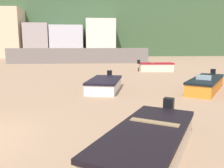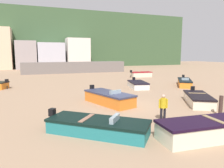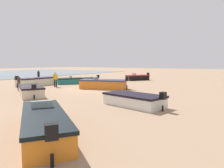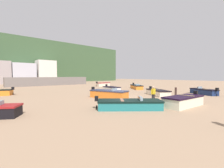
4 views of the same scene
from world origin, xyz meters
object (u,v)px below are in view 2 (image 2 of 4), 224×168
Objects in this scene: boat_teal_2 at (98,126)px; boat_white_6 at (138,85)px; boat_cream_4 at (141,74)px; mooring_post_near_water at (221,106)px; boat_cream_5 at (204,130)px; beach_walker_distant at (163,106)px; boat_orange_7 at (184,82)px; boat_cream_0 at (198,99)px; boat_orange_3 at (109,98)px.

boat_white_6 is at bearing -175.16° from boat_teal_2.
mooring_post_near_water reaches higher than boat_cream_4.
beach_walker_distant is (-0.25, 2.91, 0.49)m from boat_cream_5.
mooring_post_near_water is (8.27, 0.16, 0.28)m from boat_teal_2.
boat_cream_4 reaches higher than boat_teal_2.
boat_white_6 is at bearing 88.46° from mooring_post_near_water.
boat_teal_2 is 1.00× the size of boat_orange_7.
boat_cream_5 is at bearing 79.50° from boat_cream_0.
boat_orange_3 is 8.69m from boat_white_6.
boat_cream_4 is at bearing -107.59° from boat_white_6.
boat_white_6 is (4.19, 14.55, -0.09)m from boat_cream_5.
boat_orange_3 is at bearing 16.10° from boat_cream_5.
boat_orange_7 is 3.10× the size of beach_walker_distant.
boat_cream_4 is 0.78× the size of boat_orange_7.
boat_teal_2 is 6.36m from boat_orange_3.
boat_cream_5 reaches higher than boat_white_6.
beach_walker_distant reaches higher than boat_orange_3.
mooring_post_near_water reaches higher than boat_cream_0.
boat_cream_4 is 24.26m from beach_walker_distant.
boat_orange_7 reaches higher than boat_cream_0.
boat_cream_0 is 10.06m from boat_orange_7.
boat_orange_3 is at bearing 61.20° from boat_orange_7.
boat_cream_0 is 3.22m from mooring_post_near_water.
boat_teal_2 is 3.09× the size of beach_walker_distant.
boat_cream_5 reaches higher than boat_orange_7.
boat_orange_3 is at bearing -55.47° from beach_walker_distant.
boat_orange_3 is 3.06× the size of beach_walker_distant.
boat_orange_7 is at bearing 4.26° from boat_cream_4.
boat_cream_5 is (1.73, -8.18, -0.01)m from boat_orange_3.
boat_orange_3 is at bearing -32.80° from boat_cream_4.
boat_white_6 is at bearing -11.87° from boat_cream_5.
mooring_post_near_water is at bearing 101.31° from boat_white_6.
boat_cream_4 is 0.83× the size of boat_cream_5.
boat_teal_2 is 3.82× the size of mooring_post_near_water.
mooring_post_near_water reaches higher than boat_white_6.
boat_teal_2 is at bearing 25.87° from beach_walker_distant.
boat_cream_5 is 15.14m from boat_white_6.
boat_cream_0 is at bearing -36.75° from boat_cream_5.
beach_walker_distant is (-10.72, -11.06, 0.54)m from boat_orange_7.
boat_teal_2 is 1.07× the size of boat_cream_5.
boat_orange_3 reaches higher than boat_orange_7.
boat_cream_0 is 8.96m from boat_white_6.
boat_teal_2 is at bearing -178.86° from mooring_post_near_water.
boat_teal_2 is (-9.27, -3.21, -0.02)m from boat_cream_0.
boat_orange_3 is (-6.60, 2.57, 0.08)m from boat_cream_0.
boat_teal_2 is at bearing 49.54° from boat_cream_0.
boat_cream_5 reaches higher than boat_cream_0.
boat_orange_3 is at bearing 9.20° from boat_cream_0.
boat_orange_3 is 7.93m from mooring_post_near_water.
boat_orange_7 is at bearing -172.37° from boat_white_6.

